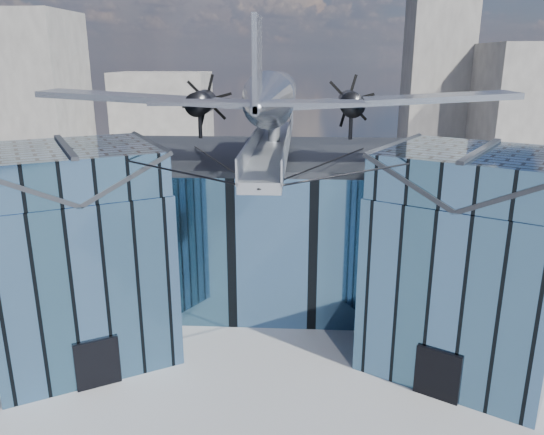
{
  "coord_description": "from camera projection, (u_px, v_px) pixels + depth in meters",
  "views": [
    {
      "loc": [
        1.7,
        -27.46,
        16.13
      ],
      "look_at": [
        0.0,
        2.0,
        7.2
      ],
      "focal_mm": 35.0,
      "sensor_mm": 36.0,
      "label": 1
    }
  ],
  "objects": [
    {
      "name": "bg_towers",
      "position": [
        301.0,
        102.0,
        76.27
      ],
      "size": [
        77.0,
        24.5,
        26.0
      ],
      "color": "gray",
      "rests_on": "ground"
    },
    {
      "name": "museum",
      "position": [
        275.0,
        225.0,
        34.96
      ],
      "size": [
        32.88,
        24.5,
        17.6
      ],
      "color": "#456C8D",
      "rests_on": "ground"
    },
    {
      "name": "ground_plane",
      "position": [
        270.0,
        345.0,
        31.01
      ],
      "size": [
        120.0,
        120.0,
        0.0
      ],
      "primitive_type": "plane",
      "color": "gray"
    }
  ]
}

